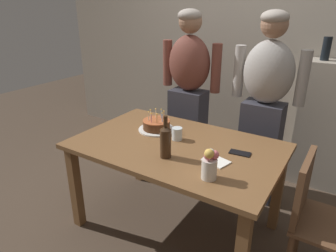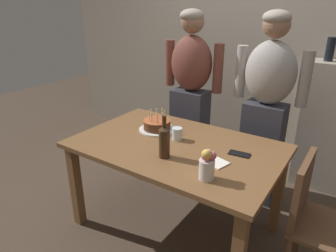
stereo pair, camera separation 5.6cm
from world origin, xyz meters
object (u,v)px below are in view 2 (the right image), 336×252
Objects in this scene: flower_vase at (207,164)px; person_man_bearded at (191,95)px; wine_bottle at (164,141)px; cell_phone at (239,154)px; person_woman_cardigan at (266,109)px; birthday_cake at (157,125)px; dining_chair at (315,216)px; water_glass_near at (177,134)px; napkin_stack at (215,162)px.

person_man_bearded is at bearing 124.37° from flower_vase.
person_man_bearded is (-0.37, 0.98, 0.02)m from wine_bottle.
wine_bottle is at bearing -148.06° from cell_phone.
person_woman_cardigan reaches higher than cell_phone.
person_man_bearded reaches higher than cell_phone.
person_woman_cardigan is at bearing 42.81° from birthday_cake.
dining_chair is (0.58, 0.32, -0.32)m from flower_vase.
birthday_cake is 3.10× the size of water_glass_near.
person_man_bearded is (-0.78, 0.67, 0.13)m from cell_phone.
wine_bottle reaches higher than dining_chair.
wine_bottle reaches higher than birthday_cake.
person_man_bearded is 0.73m from person_woman_cardigan.
water_glass_near is 0.58× the size of napkin_stack.
napkin_stack is at bearing -121.15° from cell_phone.
person_man_bearded is (-0.73, 1.07, 0.04)m from flower_vase.
water_glass_near reaches higher than napkin_stack.
cell_phone is 0.09× the size of person_man_bearded.
wine_bottle is at bearing -158.90° from napkin_stack.
water_glass_near is 0.58m from flower_vase.
birthday_cake is 1.00× the size of wine_bottle.
birthday_cake is 0.67m from napkin_stack.
wine_bottle reaches higher than water_glass_near.
birthday_cake reaches higher than water_glass_near.
dining_chair is at bearing -15.04° from cell_phone.
water_glass_near is at bearing 105.73° from wine_bottle.
wine_bottle reaches higher than cell_phone.
cell_phone is at bearing 83.67° from flower_vase.
person_woman_cardigan is (0.73, 0.00, 0.00)m from person_man_bearded.
water_glass_near is at bearing 112.49° from person_man_bearded.
person_man_bearded is at bearing 94.89° from birthday_cake.
person_man_bearded reaches higher than flower_vase.
flower_vase reaches higher than cell_phone.
person_woman_cardigan is (-0.04, 0.67, 0.13)m from cell_phone.
napkin_stack is (0.39, -0.16, -0.04)m from water_glass_near.
dining_chair is at bearing -5.53° from birthday_cake.
wine_bottle is 1.82× the size of napkin_stack.
water_glass_near reaches higher than cell_phone.
flower_vase reaches higher than water_glass_near.
flower_vase is 0.12× the size of person_man_bearded.
dining_chair is at bearing 28.60° from flower_vase.
wine_bottle is 0.36m from napkin_stack.
flower_vase is (0.44, -0.37, 0.05)m from water_glass_near.
cell_phone is 0.59m from dining_chair.
wine_bottle is (0.08, -0.28, 0.07)m from water_glass_near.
person_man_bearded reaches higher than dining_chair.
birthday_cake is 0.48m from wine_bottle.
flower_vase is (-0.04, -0.40, 0.09)m from cell_phone.
dining_chair is (1.02, -0.05, -0.27)m from water_glass_near.
birthday_cake is 0.72m from cell_phone.
dining_chair is at bearing 13.64° from wine_bottle.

